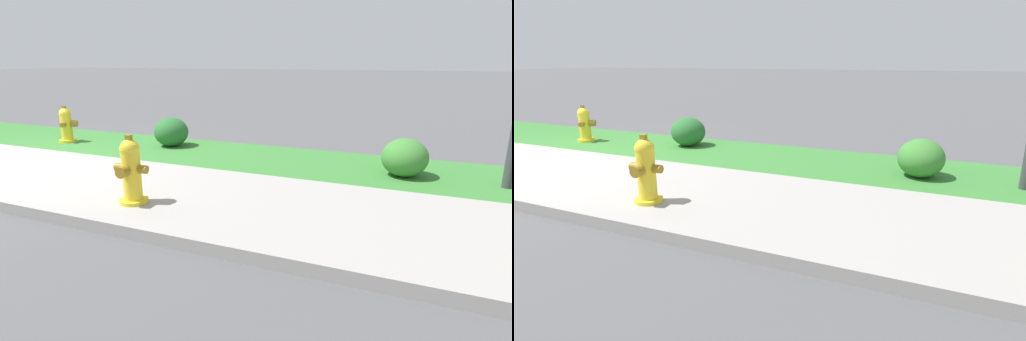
# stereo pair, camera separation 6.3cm
# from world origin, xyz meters

# --- Properties ---
(ground_plane) EXTENTS (120.00, 120.00, 0.00)m
(ground_plane) POSITION_xyz_m (0.00, 0.00, 0.00)
(ground_plane) COLOR #515154
(sidewalk_pavement) EXTENTS (18.00, 2.14, 0.01)m
(sidewalk_pavement) POSITION_xyz_m (0.00, 0.00, 0.01)
(sidewalk_pavement) COLOR #9E9993
(sidewalk_pavement) RESTS_ON ground
(grass_verge) EXTENTS (18.00, 1.82, 0.01)m
(grass_verge) POSITION_xyz_m (0.00, 1.98, 0.00)
(grass_verge) COLOR #387A33
(grass_verge) RESTS_ON ground
(fire_hydrant_far_end) EXTENTS (0.36, 0.38, 0.68)m
(fire_hydrant_far_end) POSITION_xyz_m (-0.75, 1.73, 0.32)
(fire_hydrant_far_end) COLOR yellow
(fire_hydrant_far_end) RESTS_ON ground
(fire_hydrant_by_grass_verge) EXTENTS (0.38, 0.36, 0.75)m
(fire_hydrant_by_grass_verge) POSITION_xyz_m (2.61, -0.48, 0.36)
(fire_hydrant_by_grass_verge) COLOR yellow
(fire_hydrant_by_grass_verge) RESTS_ON ground
(shrub_bush_mid_verge) EXTENTS (0.60, 0.60, 0.51)m
(shrub_bush_mid_verge) POSITION_xyz_m (5.22, 1.77, 0.25)
(shrub_bush_mid_verge) COLOR #3D7F33
(shrub_bush_mid_verge) RESTS_ON ground
(shrub_bush_near_lamp) EXTENTS (0.61, 0.61, 0.51)m
(shrub_bush_near_lamp) POSITION_xyz_m (1.27, 2.19, 0.26)
(shrub_bush_near_lamp) COLOR #28662D
(shrub_bush_near_lamp) RESTS_ON ground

